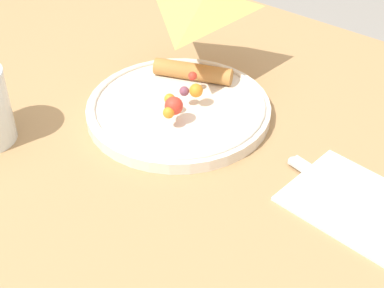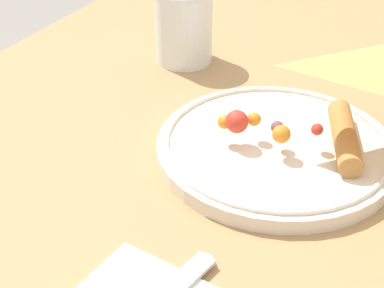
# 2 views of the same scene
# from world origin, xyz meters

# --- Properties ---
(dining_table) EXTENTS (0.95, 0.80, 0.77)m
(dining_table) POSITION_xyz_m (0.00, 0.00, 0.64)
(dining_table) COLOR #A87F51
(dining_table) RESTS_ON ground_plane
(plate_pizza) EXTENTS (0.25, 0.25, 0.05)m
(plate_pizza) POSITION_xyz_m (-0.05, -0.04, 0.79)
(plate_pizza) COLOR silver
(plate_pizza) RESTS_ON dining_table
(napkin_folded) EXTENTS (0.18, 0.14, 0.00)m
(napkin_folded) POSITION_xyz_m (-0.33, -0.02, 0.77)
(napkin_folded) COLOR white
(napkin_folded) RESTS_ON dining_table
(butter_knife) EXTENTS (0.22, 0.06, 0.01)m
(butter_knife) POSITION_xyz_m (-0.34, -0.02, 0.78)
(butter_knife) COLOR #B2B2B7
(butter_knife) RESTS_ON napkin_folded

